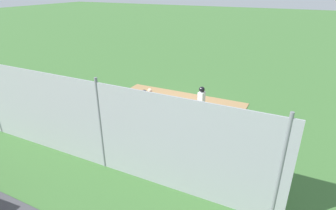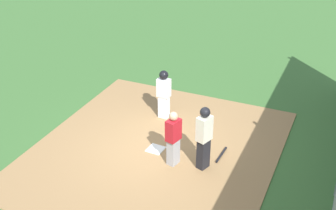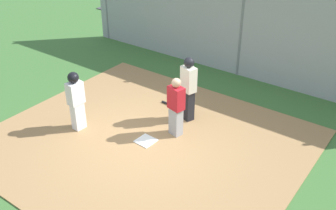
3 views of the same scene
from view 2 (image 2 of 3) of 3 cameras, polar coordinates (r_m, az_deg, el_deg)
ground_plane at (r=12.48m, az=-1.57°, el=-5.74°), size 140.00×140.00×0.00m
dirt_infield at (r=12.47m, az=-1.57°, el=-5.68°), size 7.20×6.40×0.03m
home_plate at (r=12.46m, az=-1.57°, el=-5.59°), size 0.46×0.46×0.02m
catcher at (r=11.49m, az=0.68°, el=-4.16°), size 0.43×0.34×1.53m
umpire at (r=11.31m, az=4.57°, el=-4.01°), size 0.44×0.37×1.75m
runner at (r=13.58m, az=-0.53°, el=1.70°), size 0.29×0.40×1.56m
baseball_bat at (r=12.28m, az=6.75°, el=-6.25°), size 0.76×0.09×0.06m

